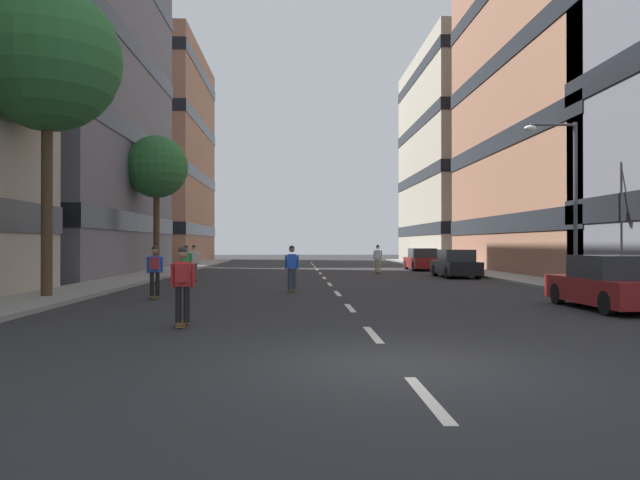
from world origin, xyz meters
TOP-DOWN VIEW (x-y plane):
  - ground_plane at (0.00, 22.36)m, footprint 134.18×134.18m
  - sidewalk_left at (-9.75, 25.16)m, footprint 2.59×61.50m
  - sidewalk_right at (9.75, 25.16)m, footprint 2.59×61.50m
  - lane_markings at (0.00, 23.00)m, footprint 0.16×52.20m
  - building_left_mid at (-17.54, 27.46)m, footprint 13.11×19.76m
  - building_left_far at (-17.54, 52.43)m, footprint 13.11×18.89m
  - building_right_mid at (17.54, 27.46)m, footprint 13.11×22.00m
  - building_right_far at (17.54, 52.43)m, footprint 13.11×21.23m
  - parked_car_near at (7.25, 32.07)m, footprint 1.82×4.40m
  - parked_car_mid at (7.25, 23.36)m, footprint 1.82×4.40m
  - parked_car_far at (7.25, 7.33)m, footprint 1.82×4.40m
  - street_tree_near at (-9.75, 26.52)m, footprint 3.68×3.68m
  - street_tree_mid at (-9.75, 10.91)m, footprint 4.80×4.80m
  - streetlamp_right at (9.12, 14.01)m, footprint 2.13×0.30m
  - skater_0 at (-4.09, 4.34)m, footprint 0.54×0.91m
  - skater_1 at (-1.70, 13.97)m, footprint 0.54×0.91m
  - skater_2 at (-6.28, 11.15)m, footprint 0.57×0.92m
  - skater_3 at (3.55, 27.65)m, footprint 0.55×0.91m
  - skater_4 at (-6.48, 20.16)m, footprint 0.54×0.91m
  - skater_5 at (-6.46, 17.94)m, footprint 0.57×0.92m

SIDE VIEW (x-z plane):
  - ground_plane at x=0.00m, z-range 0.00..0.00m
  - lane_markings at x=0.00m, z-range 0.00..0.01m
  - sidewalk_left at x=-9.75m, z-range 0.00..0.14m
  - sidewalk_right at x=9.75m, z-range 0.00..0.14m
  - parked_car_near at x=7.25m, z-range -0.06..1.46m
  - parked_car_mid at x=7.25m, z-range -0.06..1.46m
  - parked_car_far at x=7.25m, z-range -0.06..1.46m
  - skater_1 at x=-1.70m, z-range 0.10..1.87m
  - skater_3 at x=3.55m, z-range 0.10..1.87m
  - skater_4 at x=-6.48m, z-range 0.10..1.87m
  - skater_5 at x=-6.46m, z-range 0.10..1.87m
  - skater_0 at x=-4.09m, z-range 0.13..1.90m
  - skater_2 at x=-6.28m, z-range 0.13..1.90m
  - streetlamp_right at x=9.12m, z-range 0.89..7.39m
  - street_tree_near at x=-9.75m, z-range 2.29..10.38m
  - street_tree_mid at x=-9.75m, z-range 2.82..13.05m
  - building_left_far at x=-17.54m, z-range 0.09..21.48m
  - building_right_far at x=17.54m, z-range 0.09..21.62m
  - building_right_mid at x=17.54m, z-range 0.09..25.49m
  - building_left_mid at x=-17.54m, z-range 0.09..26.06m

